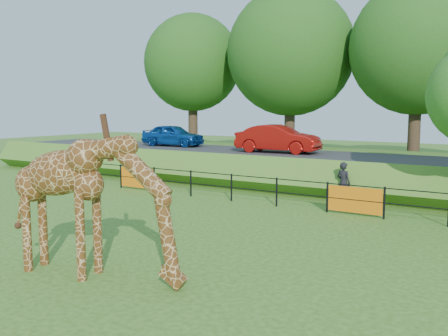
# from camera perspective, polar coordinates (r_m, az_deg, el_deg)

# --- Properties ---
(ground) EXTENTS (90.00, 90.00, 0.00)m
(ground) POSITION_cam_1_polar(r_m,az_deg,el_deg) (12.58, -10.70, -10.46)
(ground) COLOR #316218
(ground) RESTS_ON ground
(giraffe) EXTENTS (4.55, 1.52, 3.20)m
(giraffe) POSITION_cam_1_polar(r_m,az_deg,el_deg) (11.25, -14.71, -4.25)
(giraffe) COLOR #5E3413
(giraffe) RESTS_ON ground
(perimeter_fence) EXTENTS (28.07, 0.10, 1.10)m
(perimeter_fence) POSITION_cam_1_polar(r_m,az_deg,el_deg) (18.92, 6.03, -2.74)
(perimeter_fence) COLOR black
(perimeter_fence) RESTS_ON ground
(embankment) EXTENTS (40.00, 9.00, 1.30)m
(embankment) POSITION_cam_1_polar(r_m,az_deg,el_deg) (25.77, 13.46, -0.06)
(embankment) COLOR #316218
(embankment) RESTS_ON ground
(road) EXTENTS (40.00, 5.00, 0.12)m
(road) POSITION_cam_1_polar(r_m,az_deg,el_deg) (24.29, 12.36, 1.23)
(road) COLOR #2C2B2E
(road) RESTS_ON embankment
(car_blue) EXTENTS (3.89, 1.86, 1.28)m
(car_blue) POSITION_cam_1_polar(r_m,az_deg,el_deg) (29.68, -5.86, 3.75)
(car_blue) COLOR #144EA8
(car_blue) RESTS_ON road
(car_red) EXTENTS (4.37, 1.80, 1.41)m
(car_red) POSITION_cam_1_polar(r_m,az_deg,el_deg) (25.46, 6.18, 3.34)
(car_red) COLOR #A9100C
(car_red) RESTS_ON road
(visitor) EXTENTS (0.69, 0.55, 1.65)m
(visitor) POSITION_cam_1_polar(r_m,az_deg,el_deg) (19.72, 13.48, -1.69)
(visitor) COLOR black
(visitor) RESTS_ON ground
(bg_tree_line) EXTENTS (37.30, 8.80, 11.82)m
(bg_tree_line) POSITION_cam_1_polar(r_m,az_deg,el_deg) (31.56, 21.10, 12.85)
(bg_tree_line) COLOR black
(bg_tree_line) RESTS_ON ground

